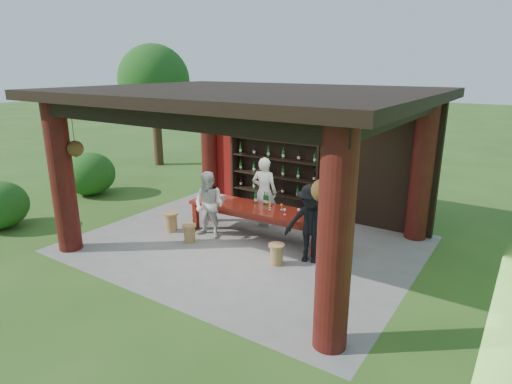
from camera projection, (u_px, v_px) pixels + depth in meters
The scene contains 15 objects.
ground at pixel (246, 244), 9.90m from camera, with size 90.00×90.00×0.00m, color #2D5119.
pavilion at pixel (256, 150), 9.64m from camera, with size 7.50×6.00×3.60m.
wine_shelf at pixel (276, 168), 11.88m from camera, with size 2.79×0.42×2.45m.
tasting_table at pixel (258, 212), 10.11m from camera, with size 3.50×1.05×0.75m.
stool_near_left at pixel (189, 233), 9.94m from camera, with size 0.33×0.33×0.43m.
stool_near_right at pixel (276, 254), 8.81m from camera, with size 0.34×0.34×0.44m.
stool_far_left at pixel (171, 221), 10.58m from camera, with size 0.37×0.37×0.48m.
host at pixel (264, 192), 10.78m from camera, with size 0.65×0.43×1.79m, color white.
guest_woman at pixel (209, 205), 10.08m from camera, with size 0.78×0.61×1.60m, color silver.
guest_man at pixel (311, 224), 8.79m from camera, with size 1.08×0.62×1.67m, color black.
table_bottles at pixel (262, 198), 10.29m from camera, with size 0.39×0.11×0.31m.
table_glasses at pixel (281, 208), 9.78m from camera, with size 0.87×0.33×0.15m.
napkin_basket at pixel (220, 198), 10.57m from camera, with size 0.26×0.18×0.14m, color #BF6672.
shrubs at pixel (365, 232), 9.11m from camera, with size 16.05×8.09×1.36m.
trees at pixel (439, 96), 8.54m from camera, with size 19.76×10.85×4.80m.
Camera 1 is at (5.24, -7.50, 3.96)m, focal length 30.00 mm.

